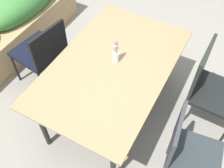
% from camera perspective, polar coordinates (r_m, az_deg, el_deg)
% --- Properties ---
extents(ground_plane, '(12.00, 12.00, 0.00)m').
position_cam_1_polar(ground_plane, '(3.01, -0.51, -6.01)').
color(ground_plane, gray).
extents(dining_table, '(1.63, 1.03, 0.74)m').
position_cam_1_polar(dining_table, '(2.49, -0.00, 3.25)').
color(dining_table, '#8C704C').
rests_on(dining_table, ground).
extents(chair_far_side, '(0.56, 0.56, 0.86)m').
position_cam_1_polar(chair_far_side, '(3.03, -14.92, 7.03)').
color(chair_far_side, black).
rests_on(chair_far_side, ground).
extents(chair_near_right, '(0.49, 0.49, 0.98)m').
position_cam_1_polar(chair_near_right, '(2.70, 20.62, -0.37)').
color(chair_near_right, black).
rests_on(chair_near_right, ground).
extents(chair_near_left, '(0.48, 0.48, 0.91)m').
position_cam_1_polar(chair_near_left, '(2.27, 15.97, -13.81)').
color(chair_near_left, '#272E30').
rests_on(chair_near_left, ground).
extents(flower_vase, '(0.06, 0.06, 0.24)m').
position_cam_1_polar(flower_vase, '(2.41, 0.83, 6.81)').
color(flower_vase, silver).
rests_on(flower_vase, dining_table).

